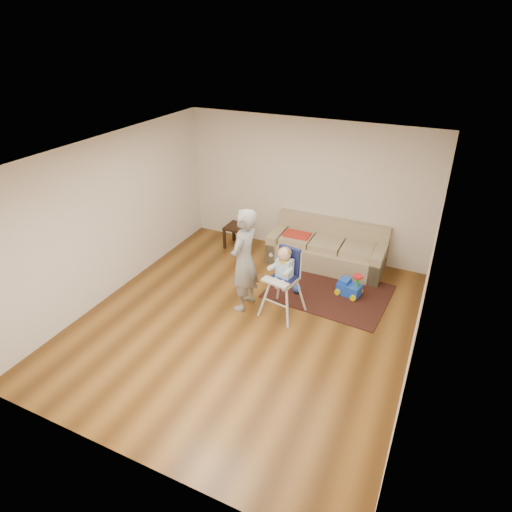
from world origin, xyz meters
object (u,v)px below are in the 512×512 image
at_px(high_chair, 283,283).
at_px(adult, 244,260).
at_px(ride_on_toy, 350,284).
at_px(sofa, 327,245).
at_px(toy_ball, 297,289).
at_px(side_table, 238,236).

xyz_separation_m(high_chair, adult, (-0.65, -0.08, 0.29)).
xyz_separation_m(ride_on_toy, adult, (-1.51, -1.06, 0.65)).
relative_size(sofa, toy_ball, 14.72).
distance_m(side_table, ride_on_toy, 2.74).
distance_m(high_chair, adult, 0.72).
distance_m(ride_on_toy, high_chair, 1.35).
bearing_deg(toy_ball, high_chair, -91.47).
xyz_separation_m(toy_ball, adult, (-0.67, -0.73, 0.79)).
distance_m(toy_ball, high_chair, 0.82).
distance_m(sofa, high_chair, 1.86).
xyz_separation_m(ride_on_toy, toy_ball, (-0.84, -0.33, -0.14)).
relative_size(side_table, high_chair, 0.39).
height_order(toy_ball, high_chair, high_chair).
bearing_deg(ride_on_toy, side_table, 174.86).
distance_m(ride_on_toy, adult, 1.96).
height_order(sofa, adult, adult).
distance_m(side_table, adult, 2.29).
height_order(sofa, ride_on_toy, sofa).
xyz_separation_m(side_table, ride_on_toy, (2.61, -0.84, -0.00)).
xyz_separation_m(side_table, high_chair, (1.75, -1.82, 0.35)).
relative_size(sofa, high_chair, 1.80).
height_order(ride_on_toy, toy_ball, ride_on_toy).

